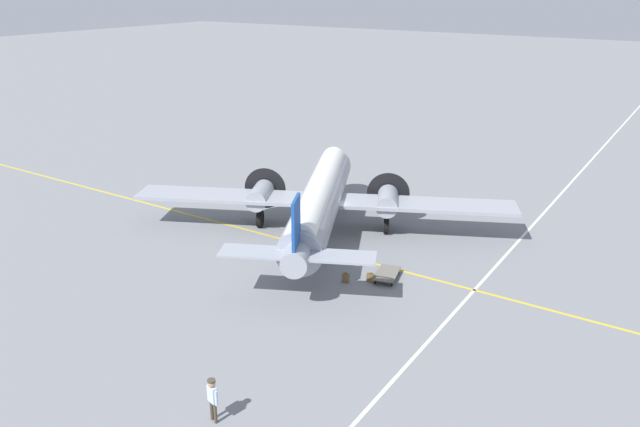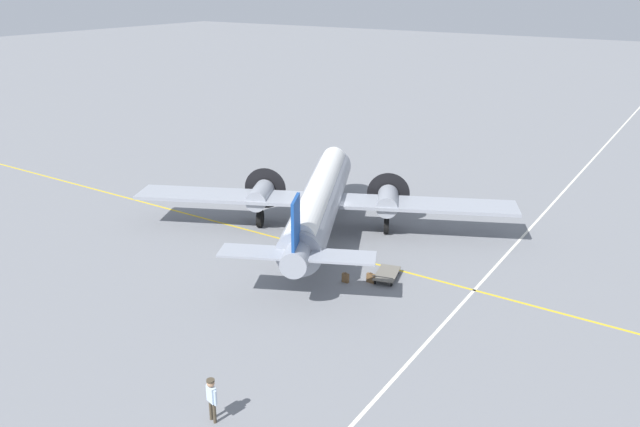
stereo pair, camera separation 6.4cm
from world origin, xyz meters
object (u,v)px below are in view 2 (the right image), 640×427
Objects in this scene: airliner_main at (321,198)px; suitcase_near_door at (345,278)px; suitcase_upright_spare at (371,278)px; baggage_cart at (387,274)px; crew_foreground at (212,395)px; traffic_cone at (294,257)px.

airliner_main is 41.37× the size of suitcase_near_door.
baggage_cart is at bearing 59.69° from suitcase_upright_spare.
suitcase_upright_spare is 0.24× the size of baggage_cart.
suitcase_near_door is (4.56, -4.66, -2.14)m from airliner_main.
baggage_cart is at bearing -142.51° from airliner_main.
airliner_main is at bearing 126.32° from crew_foreground.
suitcase_upright_spare is at bearing 108.17° from crew_foreground.
suitcase_upright_spare is at bearing -150.59° from airliner_main.
suitcase_near_door and suitcase_upright_spare have the same top height.
suitcase_upright_spare reaches higher than traffic_cone.
suitcase_upright_spare is at bearing 32.15° from suitcase_near_door.
airliner_main is 17.64m from crew_foreground.
suitcase_near_door is at bearing -9.93° from traffic_cone.
crew_foreground is 3.25× the size of suitcase_near_door.
suitcase_near_door is 2.21m from baggage_cart.
traffic_cone is at bearing 170.07° from suitcase_near_door.
airliner_main is 7.24m from suitcase_upright_spare.
traffic_cone is at bearing 129.09° from crew_foreground.
airliner_main is 4.63m from traffic_cone.
baggage_cart is (-0.06, 13.33, -0.81)m from crew_foreground.
airliner_main is 41.43× the size of suitcase_upright_spare.
suitcase_near_door is at bearing 119.57° from baggage_cart.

